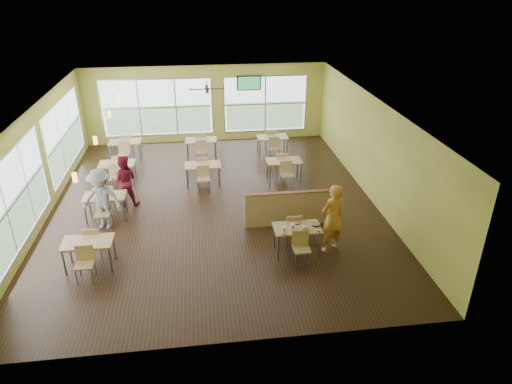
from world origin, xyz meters
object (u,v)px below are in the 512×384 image
Objects in this scene: man_plaid at (332,218)px; half_wall_divider at (286,208)px; food_basket at (316,224)px; main_table at (297,231)px.

half_wall_divider is at bearing -81.30° from man_plaid.
main_table is at bearing -176.91° from food_basket.
man_plaid reaches higher than half_wall_divider.
main_table is at bearing -23.11° from man_plaid.
man_plaid is at bearing -0.02° from main_table.
man_plaid is 0.44m from food_basket.
food_basket is (0.49, 0.03, 0.15)m from main_table.
food_basket is at bearing -71.11° from half_wall_divider.
main_table reaches higher than food_basket.
main_table is at bearing -90.00° from half_wall_divider.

